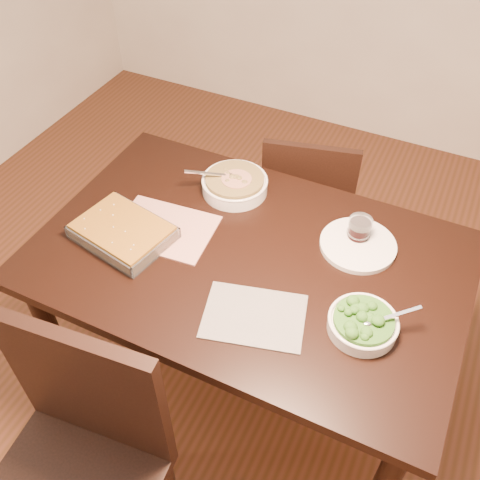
{
  "coord_description": "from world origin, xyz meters",
  "views": [
    {
      "loc": [
        0.49,
        -1.09,
        2.03
      ],
      "look_at": [
        -0.03,
        0.01,
        0.8
      ],
      "focal_mm": 40.0,
      "sensor_mm": 36.0,
      "label": 1
    }
  ],
  "objects_px": {
    "stew_bowl": "(235,184)",
    "broccoli_bowl": "(363,323)",
    "dinner_plate": "(358,245)",
    "baking_dish": "(123,232)",
    "chair_near": "(78,461)",
    "chair_far": "(307,200)",
    "wine_tumbler": "(359,229)",
    "table": "(248,274)"
  },
  "relations": [
    {
      "from": "stew_bowl",
      "to": "dinner_plate",
      "type": "height_order",
      "value": "stew_bowl"
    },
    {
      "from": "stew_bowl",
      "to": "broccoli_bowl",
      "type": "relative_size",
      "value": 1.16
    },
    {
      "from": "broccoli_bowl",
      "to": "dinner_plate",
      "type": "relative_size",
      "value": 0.83
    },
    {
      "from": "broccoli_bowl",
      "to": "chair_far",
      "type": "distance_m",
      "value": 0.95
    },
    {
      "from": "baking_dish",
      "to": "chair_far",
      "type": "bearing_deg",
      "value": 73.95
    },
    {
      "from": "table",
      "to": "wine_tumbler",
      "type": "distance_m",
      "value": 0.4
    },
    {
      "from": "baking_dish",
      "to": "table",
      "type": "bearing_deg",
      "value": 25.97
    },
    {
      "from": "broccoli_bowl",
      "to": "wine_tumbler",
      "type": "distance_m",
      "value": 0.37
    },
    {
      "from": "baking_dish",
      "to": "chair_far",
      "type": "relative_size",
      "value": 0.43
    },
    {
      "from": "baking_dish",
      "to": "chair_near",
      "type": "height_order",
      "value": "chair_near"
    },
    {
      "from": "table",
      "to": "baking_dish",
      "type": "distance_m",
      "value": 0.45
    },
    {
      "from": "table",
      "to": "chair_near",
      "type": "relative_size",
      "value": 1.42
    },
    {
      "from": "table",
      "to": "stew_bowl",
      "type": "height_order",
      "value": "stew_bowl"
    },
    {
      "from": "dinner_plate",
      "to": "chair_far",
      "type": "distance_m",
      "value": 0.65
    },
    {
      "from": "chair_far",
      "to": "wine_tumbler",
      "type": "bearing_deg",
      "value": 112.01
    },
    {
      "from": "table",
      "to": "wine_tumbler",
      "type": "xyz_separation_m",
      "value": [
        0.3,
        0.23,
        0.14
      ]
    },
    {
      "from": "wine_tumbler",
      "to": "chair_near",
      "type": "bearing_deg",
      "value": -116.17
    },
    {
      "from": "wine_tumbler",
      "to": "chair_far",
      "type": "relative_size",
      "value": 0.11
    },
    {
      "from": "chair_near",
      "to": "stew_bowl",
      "type": "bearing_deg",
      "value": 85.14
    },
    {
      "from": "dinner_plate",
      "to": "chair_far",
      "type": "bearing_deg",
      "value": 124.86
    },
    {
      "from": "chair_near",
      "to": "chair_far",
      "type": "distance_m",
      "value": 1.41
    },
    {
      "from": "wine_tumbler",
      "to": "dinner_plate",
      "type": "distance_m",
      "value": 0.05
    },
    {
      "from": "dinner_plate",
      "to": "chair_near",
      "type": "bearing_deg",
      "value": -117.52
    },
    {
      "from": "wine_tumbler",
      "to": "broccoli_bowl",
      "type": "bearing_deg",
      "value": -71.2
    },
    {
      "from": "table",
      "to": "chair_far",
      "type": "height_order",
      "value": "chair_far"
    },
    {
      "from": "table",
      "to": "baking_dish",
      "type": "height_order",
      "value": "baking_dish"
    },
    {
      "from": "stew_bowl",
      "to": "wine_tumbler",
      "type": "xyz_separation_m",
      "value": [
        0.48,
        -0.05,
        0.02
      ]
    },
    {
      "from": "stew_bowl",
      "to": "chair_far",
      "type": "distance_m",
      "value": 0.53
    },
    {
      "from": "baking_dish",
      "to": "dinner_plate",
      "type": "height_order",
      "value": "baking_dish"
    },
    {
      "from": "table",
      "to": "stew_bowl",
      "type": "bearing_deg",
      "value": 123.86
    },
    {
      "from": "table",
      "to": "chair_near",
      "type": "xyz_separation_m",
      "value": [
        -0.17,
        -0.74,
        -0.11
      ]
    },
    {
      "from": "baking_dish",
      "to": "chair_near",
      "type": "bearing_deg",
      "value": -57.99
    },
    {
      "from": "baking_dish",
      "to": "wine_tumbler",
      "type": "height_order",
      "value": "wine_tumbler"
    },
    {
      "from": "wine_tumbler",
      "to": "baking_dish",
      "type": "bearing_deg",
      "value": -154.85
    },
    {
      "from": "table",
      "to": "wine_tumbler",
      "type": "height_order",
      "value": "wine_tumbler"
    },
    {
      "from": "baking_dish",
      "to": "chair_near",
      "type": "xyz_separation_m",
      "value": [
        0.24,
        -0.63,
        -0.23
      ]
    },
    {
      "from": "chair_near",
      "to": "dinner_plate",
      "type": "bearing_deg",
      "value": 57.07
    },
    {
      "from": "table",
      "to": "wine_tumbler",
      "type": "bearing_deg",
      "value": 37.01
    },
    {
      "from": "dinner_plate",
      "to": "stew_bowl",
      "type": "bearing_deg",
      "value": 170.68
    },
    {
      "from": "broccoli_bowl",
      "to": "chair_near",
      "type": "distance_m",
      "value": 0.89
    },
    {
      "from": "baking_dish",
      "to": "chair_near",
      "type": "relative_size",
      "value": 0.36
    },
    {
      "from": "stew_bowl",
      "to": "dinner_plate",
      "type": "relative_size",
      "value": 0.96
    }
  ]
}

